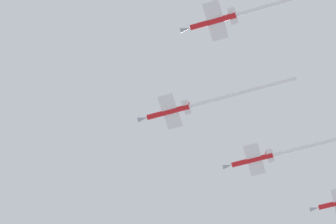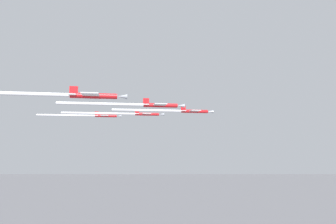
# 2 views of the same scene
# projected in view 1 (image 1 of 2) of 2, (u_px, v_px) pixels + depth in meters

# --- Properties ---
(jet_lead) EXTENTS (9.39, 38.32, 2.70)m
(jet_lead) POSITION_uv_depth(u_px,v_px,m) (197.00, 104.00, 149.88)
(jet_lead) COLOR red
(jet_port_inner) EXTENTS (9.39, 43.14, 2.70)m
(jet_port_inner) POSITION_uv_depth(u_px,v_px,m) (253.00, 10.00, 138.92)
(jet_port_inner) COLOR red
(jet_starboard_inner) EXTENTS (9.39, 37.58, 2.70)m
(jet_starboard_inner) POSITION_uv_depth(u_px,v_px,m) (280.00, 153.00, 156.11)
(jet_starboard_inner) COLOR red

